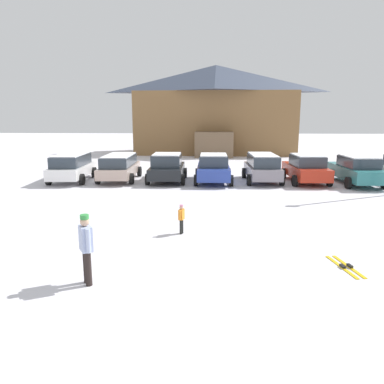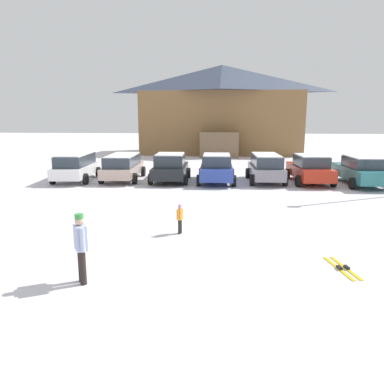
% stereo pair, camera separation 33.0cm
% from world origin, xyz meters
% --- Properties ---
extents(ground, '(160.00, 160.00, 0.00)m').
position_xyz_m(ground, '(0.00, 0.00, 0.00)').
color(ground, silver).
extents(ski_lodge, '(16.88, 9.60, 9.00)m').
position_xyz_m(ski_lodge, '(0.40, 33.68, 4.57)').
color(ski_lodge, brown).
rests_on(ski_lodge, ground).
extents(parked_white_suv, '(2.33, 4.65, 1.64)m').
position_xyz_m(parked_white_suv, '(-8.38, 15.49, 0.89)').
color(parked_white_suv, white).
rests_on(parked_white_suv, ground).
extents(parked_beige_suv, '(2.29, 4.76, 1.56)m').
position_xyz_m(parked_beige_suv, '(-5.59, 15.92, 0.85)').
color(parked_beige_suv, '#B99E90').
rests_on(parked_beige_suv, ground).
extents(parked_black_sedan, '(2.30, 4.23, 1.68)m').
position_xyz_m(parked_black_sedan, '(-2.64, 15.62, 0.84)').
color(parked_black_sedan, black).
rests_on(parked_black_sedan, ground).
extents(parked_blue_hatchback, '(2.22, 4.24, 1.68)m').
position_xyz_m(parked_blue_hatchback, '(0.12, 15.43, 0.85)').
color(parked_blue_hatchback, '#293F99').
rests_on(parked_blue_hatchback, ground).
extents(parked_grey_wagon, '(2.15, 4.23, 1.66)m').
position_xyz_m(parked_grey_wagon, '(3.03, 15.78, 0.89)').
color(parked_grey_wagon, gray).
rests_on(parked_grey_wagon, ground).
extents(parked_red_sedan, '(2.30, 4.46, 1.66)m').
position_xyz_m(parked_red_sedan, '(5.57, 15.67, 0.84)').
color(parked_red_sedan, '#B12816').
rests_on(parked_red_sedan, ground).
extents(parked_teal_hatchback, '(2.27, 4.84, 1.64)m').
position_xyz_m(parked_teal_hatchback, '(8.32, 15.26, 0.84)').
color(parked_teal_hatchback, '#2C7678').
rests_on(parked_teal_hatchback, ground).
extents(skier_adult_in_blue_parka, '(0.41, 0.55, 1.67)m').
position_xyz_m(skier_adult_in_blue_parka, '(-2.86, 1.54, 0.94)').
color(skier_adult_in_blue_parka, black).
rests_on(skier_adult_in_blue_parka, ground).
extents(skier_child_in_orange_jacket, '(0.20, 0.36, 0.99)m').
position_xyz_m(skier_child_in_orange_jacket, '(-0.99, 5.46, 0.56)').
color(skier_child_in_orange_jacket, black).
rests_on(skier_child_in_orange_jacket, ground).
extents(pair_of_skis, '(0.57, 1.55, 0.08)m').
position_xyz_m(pair_of_skis, '(3.47, 2.84, 0.02)').
color(pair_of_skis, yellow).
rests_on(pair_of_skis, ground).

